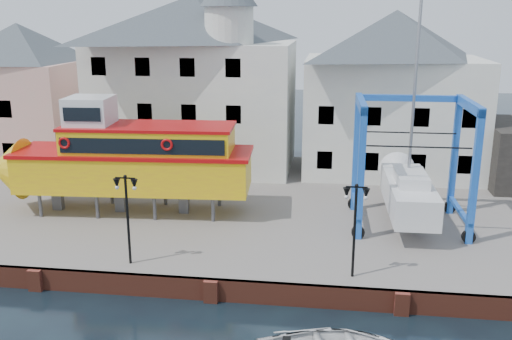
# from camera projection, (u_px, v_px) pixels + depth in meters

# --- Properties ---
(ground) EXTENTS (140.00, 140.00, 0.00)m
(ground) POSITION_uv_depth(u_px,v_px,m) (211.00, 301.00, 24.61)
(ground) COLOR black
(ground) RESTS_ON ground
(hardstanding) EXTENTS (44.00, 22.00, 1.00)m
(hardstanding) POSITION_uv_depth(u_px,v_px,m) (249.00, 207.00, 34.98)
(hardstanding) COLOR slate
(hardstanding) RESTS_ON ground
(quay_wall) EXTENTS (44.00, 0.47, 1.00)m
(quay_wall) POSITION_uv_depth(u_px,v_px,m) (212.00, 290.00, 24.58)
(quay_wall) COLOR brown
(quay_wall) RESTS_ON ground
(building_pink) EXTENTS (8.00, 7.00, 10.30)m
(building_pink) POSITION_uv_depth(u_px,v_px,m) (23.00, 94.00, 42.46)
(building_pink) COLOR #DC9B92
(building_pink) RESTS_ON hardstanding
(building_white_main) EXTENTS (14.00, 8.30, 14.00)m
(building_white_main) POSITION_uv_depth(u_px,v_px,m) (196.00, 80.00, 40.83)
(building_white_main) COLOR silver
(building_white_main) RESTS_ON hardstanding
(building_white_right) EXTENTS (12.00, 8.00, 11.20)m
(building_white_right) POSITION_uv_depth(u_px,v_px,m) (392.00, 93.00, 39.82)
(building_white_right) COLOR silver
(building_white_right) RESTS_ON hardstanding
(lamp_post_left) EXTENTS (1.12, 0.32, 4.20)m
(lamp_post_left) POSITION_uv_depth(u_px,v_px,m) (126.00, 197.00, 25.15)
(lamp_post_left) COLOR black
(lamp_post_left) RESTS_ON hardstanding
(lamp_post_right) EXTENTS (1.12, 0.32, 4.20)m
(lamp_post_right) POSITION_uv_depth(u_px,v_px,m) (356.00, 207.00, 23.86)
(lamp_post_right) COLOR black
(lamp_post_right) RESTS_ON hardstanding
(tour_boat) EXTENTS (15.29, 4.48, 6.58)m
(tour_boat) POSITION_uv_depth(u_px,v_px,m) (118.00, 159.00, 32.00)
(tour_boat) COLOR #59595E
(tour_boat) RESTS_ON hardstanding
(travel_lift) EXTENTS (6.16, 8.65, 13.00)m
(travel_lift) POSITION_uv_depth(u_px,v_px,m) (407.00, 182.00, 30.84)
(travel_lift) COLOR #1A43A9
(travel_lift) RESTS_ON hardstanding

